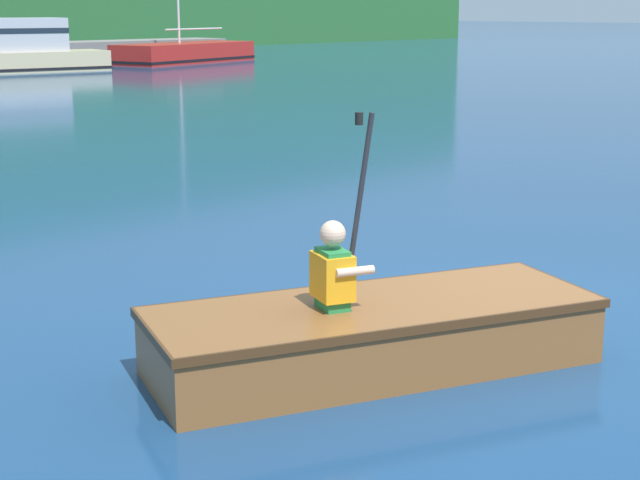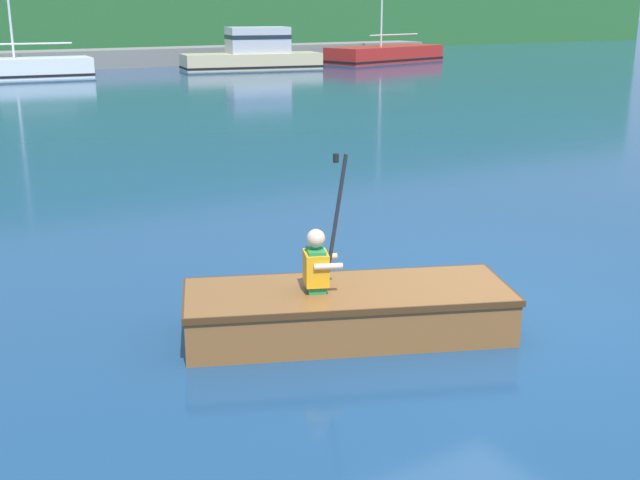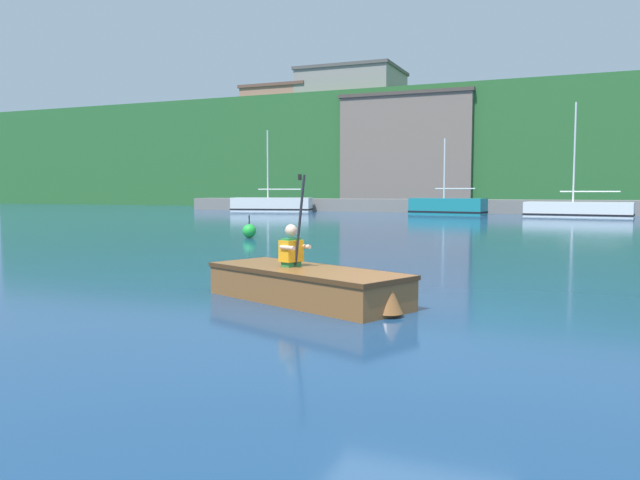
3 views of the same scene
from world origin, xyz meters
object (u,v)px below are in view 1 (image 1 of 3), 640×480
moored_boat_dock_west_inner (185,53)px  person_paddler (334,268)px  rowboat_foreground (379,331)px  moored_boat_dock_center_near (19,52)px

moored_boat_dock_west_inner → person_paddler: bearing=-126.6°
rowboat_foreground → person_paddler: 0.57m
moored_boat_dock_center_near → person_paddler: size_ratio=5.57×
person_paddler → rowboat_foreground: bearing=-22.9°
moored_boat_dock_west_inner → person_paddler: moored_boat_dock_west_inner is taller
moored_boat_dock_west_inner → person_paddler: 39.03m
moored_boat_dock_center_near → rowboat_foreground: (-14.33, -30.51, -0.49)m
moored_boat_dock_west_inner → person_paddler: size_ratio=6.11×
moored_boat_dock_center_near → moored_boat_dock_west_inner: bearing=6.2°
moored_boat_dock_center_near → person_paddler: (-14.63, -30.38, -0.02)m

